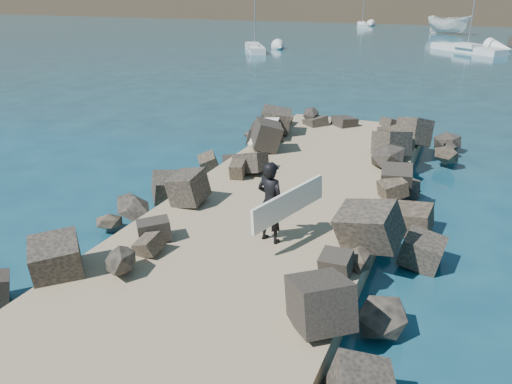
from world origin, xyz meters
TOP-DOWN VIEW (x-y plane):
  - ground at (0.00, 0.00)m, footprint 800.00×800.00m
  - jetty at (0.00, -2.00)m, footprint 6.00×26.00m
  - riprap_left at (-2.90, -1.50)m, footprint 2.60×22.00m
  - riprap_right at (2.90, -1.50)m, footprint 2.60×22.00m
  - surfboard_resting at (-2.51, 5.69)m, footprint 0.89×2.52m
  - boat_imported at (0.14, 70.26)m, footprint 7.46×5.96m
  - surfer_with_board at (0.72, -1.66)m, footprint 1.32×2.34m
  - sailboat_c at (3.58, 47.24)m, footprint 7.82×7.55m
  - sailboat_e at (-14.60, 80.01)m, footprint 3.31×7.57m
  - sailboat_a at (-17.35, 39.00)m, footprint 4.66×6.65m

SIDE VIEW (x-z plane):
  - ground at x=0.00m, z-range 0.00..0.00m
  - jetty at x=0.00m, z-range 0.00..0.60m
  - sailboat_c at x=3.58m, z-range -4.93..5.63m
  - sailboat_e at x=-14.60m, z-range -4.09..4.79m
  - sailboat_a at x=-17.35m, z-range -3.77..4.46m
  - riprap_left at x=-2.90m, z-range 0.00..1.00m
  - riprap_right at x=2.90m, z-range 0.00..1.00m
  - surfboard_resting at x=-2.51m, z-range 1.00..1.08m
  - boat_imported at x=0.14m, z-range 0.00..2.74m
  - surfer_with_board at x=0.72m, z-range 0.61..2.59m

